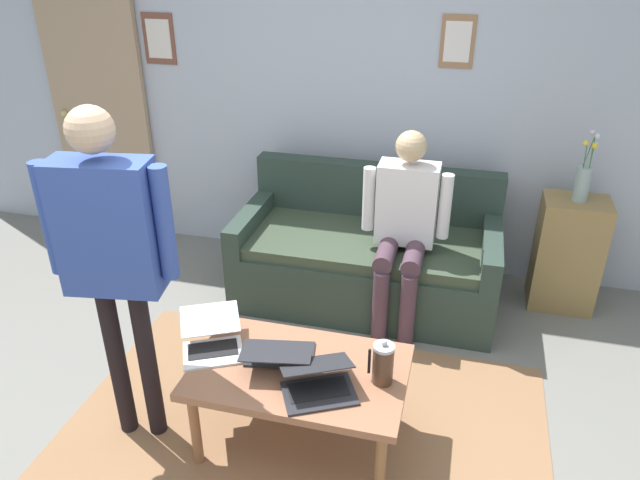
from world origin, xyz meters
The scene contains 14 objects.
ground_plane centered at (0.00, 0.00, 0.00)m, with size 7.68×7.68×0.00m, color slate.
area_rug centered at (-0.13, -0.05, 0.00)m, with size 2.48×1.99×0.01m, color #8D6545.
back_wall centered at (0.00, -2.20, 1.35)m, with size 7.04×0.11×2.70m.
interior_door centered at (2.09, -2.11, 1.02)m, with size 0.82×0.09×2.05m.
couch centered at (-0.20, -1.60, 0.31)m, with size 1.75×0.86×0.88m.
coffee_table centered at (-0.13, -0.15, 0.42)m, with size 1.03×0.65×0.47m.
laptop_left centered at (-0.02, -0.18, 0.51)m, with size 0.39×0.37×0.12m.
laptop_center centered at (-0.26, -0.02, 0.51)m, with size 0.42×0.40×0.15m.
laptop_right centered at (0.33, -0.19, 0.51)m, with size 0.42×0.45×0.14m.
french_press centered at (-0.53, -0.16, 0.57)m, with size 0.12×0.10×0.23m.
side_shelf centered at (-1.53, -1.84, 0.39)m, with size 0.42×0.32×0.79m.
flower_vase centered at (-1.53, -1.84, 0.93)m, with size 0.10×0.10×0.46m.
person_standing centered at (0.69, -0.02, 1.10)m, with size 0.60×0.26×1.72m.
person_seated centered at (-0.46, -1.37, 0.73)m, with size 0.55×0.51×1.28m.
Camera 1 is at (-0.79, 2.00, 2.33)m, focal length 33.47 mm.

